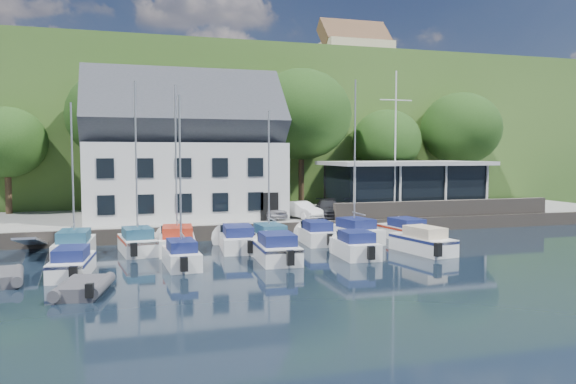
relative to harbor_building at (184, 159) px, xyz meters
name	(u,v)px	position (x,y,z in m)	size (l,w,h in m)	color
ground	(361,268)	(7.00, -16.50, -5.35)	(180.00, 180.00, 0.00)	black
quay	(272,219)	(7.00, 1.00, -4.85)	(60.00, 13.00, 1.00)	gray
quay_face	(296,230)	(7.00, -5.50, -4.85)	(60.00, 0.30, 1.00)	#595047
hillside	(197,139)	(7.00, 45.50, 2.65)	(160.00, 75.00, 16.00)	#31511E
field_patch	(237,93)	(15.00, 53.50, 10.80)	(50.00, 30.00, 0.30)	olive
farmhouse	(354,56)	(29.00, 35.50, 14.75)	(10.40, 7.00, 8.20)	beige
harbor_building	(184,159)	(0.00, 0.00, 0.00)	(14.40, 8.20, 8.70)	silver
club_pavilion	(404,186)	(18.00, -0.50, -2.30)	(13.20, 7.20, 4.10)	black
seawall	(445,208)	(19.00, -5.10, -3.75)	(18.00, 0.50, 1.20)	#595047
gangway	(33,254)	(-9.50, -7.50, -5.35)	(1.20, 6.00, 1.40)	#B7B7BC
car_silver	(267,210)	(5.66, -2.79, -3.71)	(1.51, 3.76, 1.28)	#B3B3B8
car_white	(301,210)	(8.09, -3.34, -3.73)	(1.32, 3.78, 1.25)	silver
car_dgrey	(328,208)	(10.30, -3.07, -3.71)	(1.80, 4.42, 1.28)	#29292E
car_blue	(360,207)	(13.00, -2.84, -3.69)	(1.53, 3.89, 1.33)	#335D9C
flagpole	(395,144)	(15.56, -3.54, 1.14)	(2.64, 0.20, 10.99)	silver
tree_0	(7,160)	(-13.03, 6.28, -0.15)	(6.15, 6.15, 8.41)	#193610
tree_1	(120,140)	(-4.53, 5.75, 1.49)	(8.55, 8.55, 11.68)	#193610
tree_2	(231,146)	(4.54, 4.94, 1.02)	(7.86, 7.86, 10.75)	#193610
tree_3	(301,138)	(10.97, 5.48, 1.77)	(8.96, 8.96, 12.24)	#193610
tree_4	(387,157)	(19.66, 6.04, 0.09)	(6.50, 6.50, 8.89)	#193610
tree_5	(460,147)	(27.39, 5.60, 0.99)	(7.81, 7.81, 10.67)	#193610
boat_r1_0	(73,174)	(-7.11, -9.04, -0.74)	(2.03, 6.54, 9.22)	white
boat_r1_1	(136,173)	(-3.69, -8.93, -0.73)	(1.98, 5.62, 9.25)	white
boat_r1_2	(176,171)	(-1.47, -9.19, -0.61)	(2.18, 6.35, 9.48)	white
boat_r1_3	(237,237)	(2.08, -9.33, -4.61)	(2.10, 6.67, 1.47)	white
boat_r1_4	(269,173)	(4.04, -9.42, -0.79)	(1.88, 6.11, 9.11)	white
boat_r1_5	(316,232)	(7.40, -8.56, -4.62)	(1.93, 5.55, 1.47)	white
boat_r1_6	(355,169)	(9.96, -8.76, -0.57)	(2.15, 6.19, 9.56)	white
boat_r1_7	(405,229)	(13.66, -8.68, -4.63)	(2.07, 5.89, 1.45)	white
boat_r2_0	(72,261)	(-6.86, -14.23, -4.65)	(1.80, 5.69, 1.39)	white
boat_r2_1	(180,182)	(-1.69, -13.63, -1.03)	(1.69, 5.34, 8.63)	white
boat_r2_2	(276,247)	(3.34, -13.59, -4.58)	(2.17, 5.88, 1.55)	white
boat_r2_3	(355,244)	(7.87, -13.66, -4.61)	(2.02, 5.03, 1.48)	white
boat_r2_4	(422,239)	(12.16, -13.58, -4.57)	(1.87, 6.12, 1.56)	white
dinghy_0	(0,275)	(-9.79, -15.03, -4.97)	(1.97, 3.28, 0.76)	#3D3C41
dinghy_1	(84,285)	(-6.12, -18.11, -4.97)	(1.97, 3.28, 0.77)	#3D3C41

